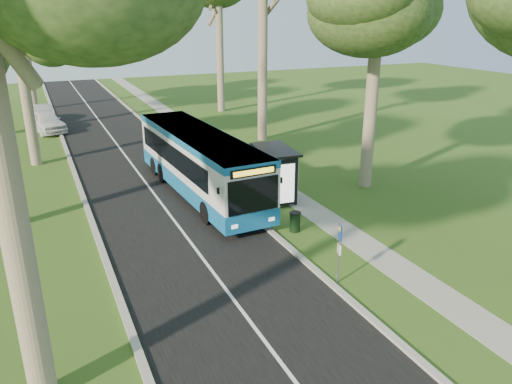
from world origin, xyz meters
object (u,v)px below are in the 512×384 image
litter_bin (295,222)px  bus (200,163)px  bus_shelter (282,165)px  car_silver (42,114)px  bus_stop_sign (339,246)px  car_white (46,121)px

litter_bin → bus: bearing=110.1°
bus_shelter → car_silver: bus_shelter is taller
bus → bus_shelter: bearing=-39.2°
bus_stop_sign → bus_shelter: (1.95, 8.23, 0.43)m
car_white → bus_shelter: bearing=-80.6°
bus → litter_bin: (2.28, -6.23, -1.26)m
litter_bin → car_silver: bearing=107.3°
car_white → car_silver: car_white is taller
bus → bus_shelter: size_ratio=3.89×
litter_bin → car_silver: car_silver is taller
bus_stop_sign → car_silver: size_ratio=0.50×
bus_stop_sign → litter_bin: bus_stop_sign is taller
bus_shelter → car_silver: size_ratio=0.71×
bus_stop_sign → car_white: (-8.23, 29.74, -0.58)m
bus_shelter → car_silver: (-10.26, 25.44, -1.12)m
bus → bus_shelter: bus is taller
bus_shelter → litter_bin: bearing=-102.6°
bus → car_silver: bus is taller
bus_stop_sign → bus: bearing=113.9°
bus_stop_sign → car_white: bus_stop_sign is taller
bus_stop_sign → car_white: bearing=121.2°
bus → bus_stop_sign: bearing=-84.8°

